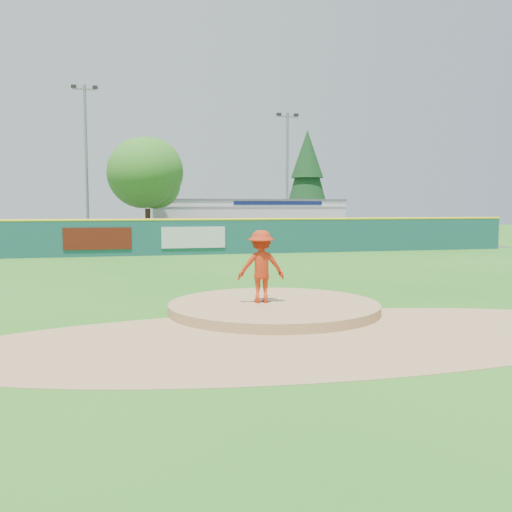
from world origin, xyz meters
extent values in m
plane|color=#286B19|center=(0.00, 0.00, 0.00)|extent=(120.00, 120.00, 0.00)
cylinder|color=#9E774C|center=(0.00, 0.00, 0.00)|extent=(5.50, 5.50, 0.50)
cube|color=white|center=(0.00, 0.30, 0.27)|extent=(0.60, 0.15, 0.04)
cylinder|color=#9E774C|center=(0.00, -3.00, 0.01)|extent=(15.40, 15.40, 0.01)
cube|color=#38383A|center=(0.00, 27.00, 0.01)|extent=(44.00, 16.00, 0.02)
imported|color=#B1290F|center=(-0.32, 0.10, 1.19)|extent=(1.28, 0.82, 1.88)
imported|color=white|center=(0.61, 24.30, 0.78)|extent=(5.94, 3.86, 1.52)
cube|color=silver|center=(6.00, 32.00, 1.60)|extent=(15.00, 8.00, 3.20)
cube|color=white|center=(6.00, 27.98, 3.00)|extent=(15.00, 0.06, 0.55)
cube|color=#0F194C|center=(8.00, 27.94, 3.00)|extent=(7.00, 0.03, 0.28)
cube|color=#59595B|center=(6.00, 32.00, 3.25)|extent=(15.20, 8.20, 0.12)
cube|color=#54160C|center=(-5.06, 17.92, 1.00)|extent=(3.60, 0.04, 1.20)
cube|color=silver|center=(0.19, 17.92, 1.00)|extent=(3.60, 0.04, 1.20)
cube|color=#164848|center=(0.00, 18.00, 1.00)|extent=(40.00, 0.10, 2.00)
cylinder|color=yellow|center=(0.00, 18.00, 2.00)|extent=(40.00, 0.14, 0.14)
cylinder|color=#382314|center=(-2.00, 25.00, 1.30)|extent=(0.36, 0.36, 2.60)
sphere|color=#387F23|center=(-2.00, 25.00, 4.56)|extent=(5.60, 5.60, 5.60)
cylinder|color=#382314|center=(13.00, 36.00, 0.80)|extent=(0.40, 0.40, 1.60)
cone|color=#113A16|center=(13.00, 36.00, 5.55)|extent=(4.40, 4.40, 7.90)
cylinder|color=gray|center=(-6.00, 27.00, 5.50)|extent=(0.20, 0.20, 11.00)
cube|color=gray|center=(-6.00, 27.00, 10.70)|extent=(1.60, 0.10, 0.10)
cube|color=black|center=(-6.70, 27.00, 10.85)|extent=(0.35, 0.25, 0.20)
cube|color=black|center=(-5.30, 27.00, 10.85)|extent=(0.35, 0.25, 0.20)
cylinder|color=gray|center=(9.00, 29.00, 5.00)|extent=(0.20, 0.20, 10.00)
cube|color=gray|center=(9.00, 29.00, 9.70)|extent=(1.60, 0.10, 0.10)
cube|color=black|center=(8.30, 29.00, 9.85)|extent=(0.35, 0.25, 0.20)
cube|color=black|center=(9.70, 29.00, 9.85)|extent=(0.35, 0.25, 0.20)
camera|label=1|loc=(-3.89, -14.19, 2.76)|focal=40.00mm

